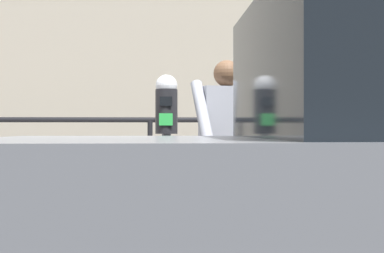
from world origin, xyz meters
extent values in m
cube|color=#ADA8A0|center=(0.00, 1.56, 0.06)|extent=(36.00, 3.12, 0.12)
cylinder|color=slate|center=(0.16, 0.53, 0.62)|extent=(0.07, 0.07, 1.00)
cylinder|color=black|center=(0.16, 0.53, 1.29)|extent=(0.17, 0.17, 0.34)
sphere|color=silver|center=(0.16, 0.53, 1.49)|extent=(0.16, 0.16, 0.16)
cube|color=black|center=(0.15, 0.45, 1.37)|extent=(0.09, 0.01, 0.07)
cube|color=green|center=(0.15, 0.45, 1.23)|extent=(0.10, 0.01, 0.09)
cylinder|color=#1E233F|center=(0.74, 0.74, 0.51)|extent=(0.15, 0.15, 0.79)
cylinder|color=#1E233F|center=(0.54, 0.70, 0.51)|extent=(0.15, 0.15, 0.79)
cube|color=gray|center=(0.64, 0.72, 1.20)|extent=(0.45, 0.31, 0.59)
sphere|color=brown|center=(0.64, 0.72, 1.60)|extent=(0.21, 0.21, 0.21)
cylinder|color=gray|center=(0.88, 0.78, 1.22)|extent=(0.09, 0.09, 0.56)
cylinder|color=gray|center=(0.43, 0.53, 1.29)|extent=(0.17, 0.39, 0.51)
cylinder|color=black|center=(0.00, 2.85, 1.27)|extent=(24.00, 0.06, 0.06)
cylinder|color=black|center=(0.00, 2.85, 0.75)|extent=(24.00, 0.05, 0.05)
cylinder|color=black|center=(0.00, 2.85, 0.69)|extent=(0.06, 0.06, 1.15)
cylinder|color=black|center=(2.40, 2.85, 0.69)|extent=(0.06, 0.06, 1.15)
cube|color=#ADA38E|center=(0.00, 6.59, 1.89)|extent=(32.00, 0.50, 3.77)
camera|label=1|loc=(0.10, -3.74, 1.16)|focal=52.91mm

